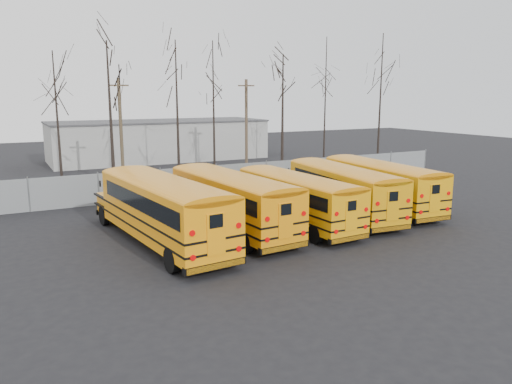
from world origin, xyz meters
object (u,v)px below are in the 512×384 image
bus_b (230,197)px  bus_d (342,186)px  bus_a (162,205)px  bus_c (295,195)px  utility_pole_left (121,132)px  utility_pole_right (246,126)px  bus_e (379,181)px

bus_b → bus_d: size_ratio=1.04×
bus_a → bus_b: (3.70, 0.61, -0.10)m
bus_c → utility_pole_left: size_ratio=1.26×
bus_c → utility_pole_right: size_ratio=1.25×
bus_d → bus_a: bearing=-170.9°
bus_c → bus_e: (6.57, 0.96, 0.07)m
bus_c → bus_d: (3.46, 0.58, 0.07)m
bus_e → bus_d: bearing=-168.9°
bus_a → bus_c: bus_a is taller
bus_b → bus_e: bus_b is taller
bus_a → utility_pole_right: bearing=47.4°
bus_d → utility_pole_left: bearing=125.4°
utility_pole_left → bus_c: bearing=-65.0°
utility_pole_right → bus_c: bearing=-97.3°
bus_a → bus_c: bearing=-5.0°
bus_a → bus_b: bearing=3.6°
utility_pole_right → bus_b: bearing=-107.7°
utility_pole_left → bus_a: bearing=-90.4°
bus_a → bus_b: size_ratio=1.06×
bus_e → utility_pole_right: 16.63m
bus_c → utility_pole_right: (5.88, 17.40, 2.52)m
bus_a → utility_pole_left: 16.22m
bus_a → utility_pole_left: bearing=77.4°
bus_e → utility_pole_right: bearing=96.4°
bus_d → utility_pole_left: utility_pole_left is taller
bus_e → utility_pole_left: 19.21m
bus_b → utility_pole_right: (9.41, 16.88, 2.38)m
bus_b → bus_d: 6.99m
bus_a → bus_e: bearing=-1.4°
bus_b → bus_e: (10.10, 0.45, -0.07)m
bus_d → utility_pole_right: 17.17m
bus_b → bus_a: bearing=-174.9°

